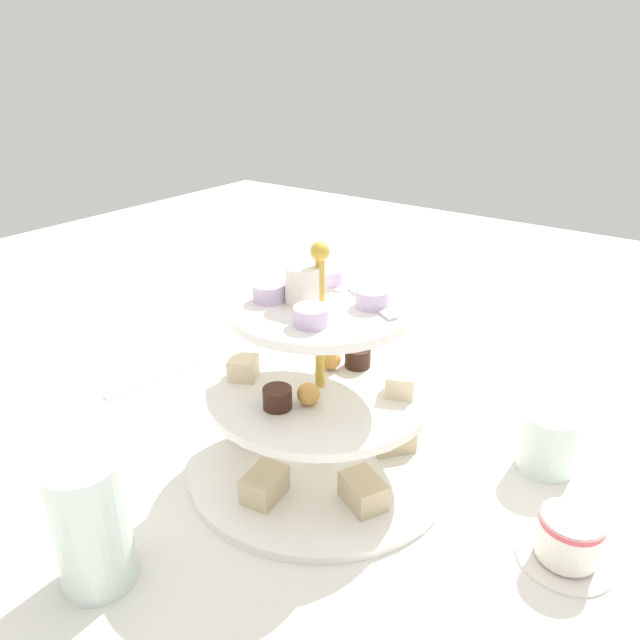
# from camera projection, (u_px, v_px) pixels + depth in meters

# --- Properties ---
(ground_plane) EXTENTS (2.40, 2.40, 0.00)m
(ground_plane) POSITION_uv_depth(u_px,v_px,m) (320.00, 465.00, 0.71)
(ground_plane) COLOR silver
(tiered_serving_stand) EXTENTS (0.30, 0.30, 0.27)m
(tiered_serving_stand) POSITION_uv_depth(u_px,v_px,m) (320.00, 406.00, 0.67)
(tiered_serving_stand) COLOR white
(tiered_serving_stand) RESTS_ON ground_plane
(water_glass_tall_right) EXTENTS (0.07, 0.07, 0.13)m
(water_glass_tall_right) POSITION_uv_depth(u_px,v_px,m) (91.00, 523.00, 0.53)
(water_glass_tall_right) COLOR silver
(water_glass_tall_right) RESTS_ON ground_plane
(water_glass_short_left) EXTENTS (0.06, 0.06, 0.07)m
(water_glass_short_left) POSITION_uv_depth(u_px,v_px,m) (548.00, 441.00, 0.69)
(water_glass_short_left) COLOR silver
(water_glass_short_left) RESTS_ON ground_plane
(teacup_with_saucer) EXTENTS (0.09, 0.09, 0.05)m
(teacup_with_saucer) POSITION_uv_depth(u_px,v_px,m) (568.00, 540.00, 0.57)
(teacup_with_saucer) COLOR white
(teacup_with_saucer) RESTS_ON ground_plane
(butter_knife_left) EXTENTS (0.05, 0.17, 0.00)m
(butter_knife_left) POSITION_uv_depth(u_px,v_px,m) (160.00, 378.00, 0.89)
(butter_knife_left) COLOR silver
(butter_knife_left) RESTS_ON ground_plane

